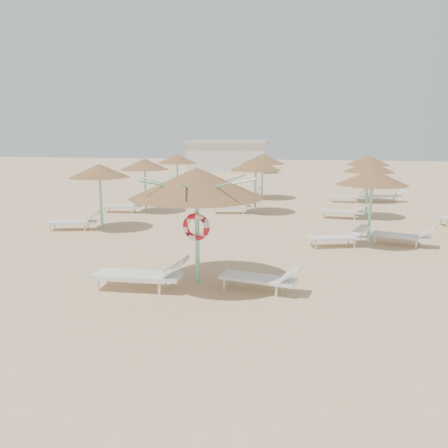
# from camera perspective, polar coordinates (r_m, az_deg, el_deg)

# --- Properties ---
(ground) EXTENTS (120.00, 120.00, 0.00)m
(ground) POSITION_cam_1_polar(r_m,az_deg,el_deg) (11.40, -2.10, -7.74)
(ground) COLOR #D4AE81
(ground) RESTS_ON ground
(main_palapa) EXTENTS (3.33, 3.33, 2.99)m
(main_palapa) POSITION_cam_1_polar(r_m,az_deg,el_deg) (10.85, -3.60, 5.35)
(main_palapa) COLOR #80DEB9
(main_palapa) RESTS_ON ground
(lounger_main_a) EXTENTS (2.36, 0.81, 0.85)m
(lounger_main_a) POSITION_cam_1_polar(r_m,az_deg,el_deg) (10.99, -10.42, -6.45)
(lounger_main_a) COLOR white
(lounger_main_a) RESTS_ON ground
(lounger_main_b) EXTENTS (2.09, 0.98, 0.73)m
(lounger_main_b) POSITION_cam_1_polar(r_m,az_deg,el_deg) (10.76, 5.13, -7.00)
(lounger_main_b) COLOR white
(lounger_main_b) RESTS_ON ground
(palapa_field) EXTENTS (20.12, 13.41, 2.72)m
(palapa_field) POSITION_cam_1_polar(r_m,az_deg,el_deg) (20.89, 11.29, 7.26)
(palapa_field) COLOR #80DEB9
(palapa_field) RESTS_ON ground
(service_hut) EXTENTS (8.40, 4.40, 3.25)m
(service_hut) POSITION_cam_1_polar(r_m,az_deg,el_deg) (46.31, 0.52, 8.85)
(service_hut) COLOR silver
(service_hut) RESTS_ON ground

